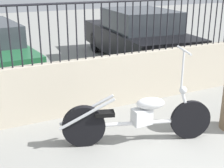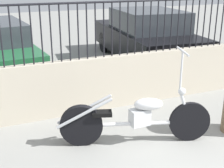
% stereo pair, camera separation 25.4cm
% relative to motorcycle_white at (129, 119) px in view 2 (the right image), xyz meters
% --- Properties ---
extents(low_wall, '(9.07, 0.18, 0.98)m').
position_rel_motorcycle_white_xyz_m(low_wall, '(0.47, 1.35, 0.10)').
color(low_wall, '#B2A893').
rests_on(low_wall, ground_plane).
extents(fence_railing, '(9.07, 0.04, 0.97)m').
position_rel_motorcycle_white_xyz_m(fence_railing, '(0.47, 1.35, 1.19)').
color(fence_railing, black).
rests_on(fence_railing, low_wall).
extents(motorcycle_white, '(2.16, 0.91, 1.39)m').
position_rel_motorcycle_white_xyz_m(motorcycle_white, '(0.00, 0.00, 0.00)').
color(motorcycle_white, black).
rests_on(motorcycle_white, ground_plane).
extents(car_black, '(2.29, 4.66, 1.47)m').
position_rel_motorcycle_white_xyz_m(car_black, '(2.54, 4.07, 0.34)').
color(car_black, black).
rests_on(car_black, ground_plane).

